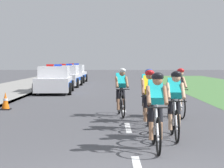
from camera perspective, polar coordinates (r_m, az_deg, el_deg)
kerb_edge at (r=19.66m, az=-12.85°, el=-1.75°), size 0.16×60.00×0.13m
lane_markings_centre at (r=10.57m, az=2.12°, el=-6.20°), size 0.14×17.60×0.01m
cyclist_lead at (r=7.84m, az=6.12°, el=-3.72°), size 0.42×1.72×1.56m
cyclist_second at (r=9.04m, az=8.75°, el=-2.82°), size 0.43×1.72×1.56m
cyclist_third at (r=10.21m, az=5.14°, el=-2.11°), size 0.43×1.72×1.56m
cyclist_fourth at (r=11.48m, az=4.93°, el=-1.52°), size 0.42×1.72×1.56m
cyclist_fifth at (r=12.69m, az=1.14°, el=-1.07°), size 0.45×1.72×1.56m
cyclist_sixth at (r=12.65m, az=9.22°, el=-1.12°), size 0.45×1.72×1.56m
police_car_nearest at (r=22.31m, az=-8.37°, el=0.46°), size 2.17×4.48×1.59m
police_car_second at (r=28.00m, az=-6.69°, el=1.02°), size 2.07×4.44×1.59m
police_car_third at (r=33.64m, az=-5.60°, el=1.38°), size 2.07×4.43×1.59m
traffic_cone_mid at (r=14.92m, az=-15.09°, el=-2.37°), size 0.36×0.36×0.64m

